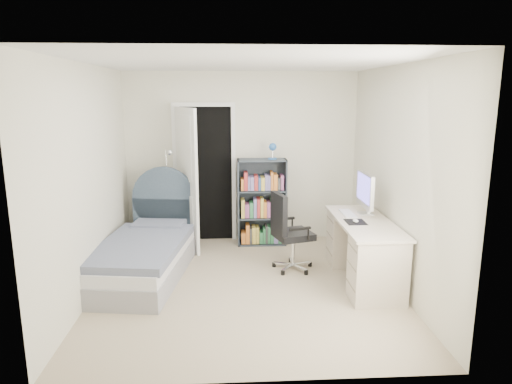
{
  "coord_description": "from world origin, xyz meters",
  "views": [
    {
      "loc": [
        -0.17,
        -4.93,
        2.18
      ],
      "look_at": [
        0.12,
        0.14,
        1.08
      ],
      "focal_mm": 32.0,
      "sensor_mm": 36.0,
      "label": 1
    }
  ],
  "objects": [
    {
      "name": "door",
      "position": [
        -0.7,
        1.54,
        1.03
      ],
      "size": [
        0.92,
        0.77,
        2.06
      ],
      "color": "black",
      "rests_on": "ground"
    },
    {
      "name": "desk",
      "position": [
        1.38,
        0.09,
        0.41
      ],
      "size": [
        0.61,
        1.52,
        1.25
      ],
      "color": "beige",
      "rests_on": "ground"
    },
    {
      "name": "room_shell",
      "position": [
        0.0,
        0.0,
        1.25
      ],
      "size": [
        3.5,
        3.7,
        2.6
      ],
      "color": "gray",
      "rests_on": "ground"
    },
    {
      "name": "nightstand",
      "position": [
        -1.03,
        1.58,
        0.42
      ],
      "size": [
        0.43,
        0.43,
        0.63
      ],
      "color": "tan",
      "rests_on": "ground"
    },
    {
      "name": "bed",
      "position": [
        -1.21,
        0.43,
        0.27
      ],
      "size": [
        1.17,
        2.06,
        1.2
      ],
      "color": "gray",
      "rests_on": "ground"
    },
    {
      "name": "office_chair",
      "position": [
        0.53,
        0.48,
        0.55
      ],
      "size": [
        0.55,
        0.56,
        0.99
      ],
      "color": "silver",
      "rests_on": "ground"
    },
    {
      "name": "floor_lamp",
      "position": [
        -1.04,
        1.36,
        0.59
      ],
      "size": [
        0.21,
        0.21,
        1.44
      ],
      "color": "silver",
      "rests_on": "ground"
    },
    {
      "name": "bookcase",
      "position": [
        0.29,
        1.52,
        0.57
      ],
      "size": [
        0.71,
        0.3,
        1.5
      ],
      "color": "#37404B",
      "rests_on": "ground"
    }
  ]
}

